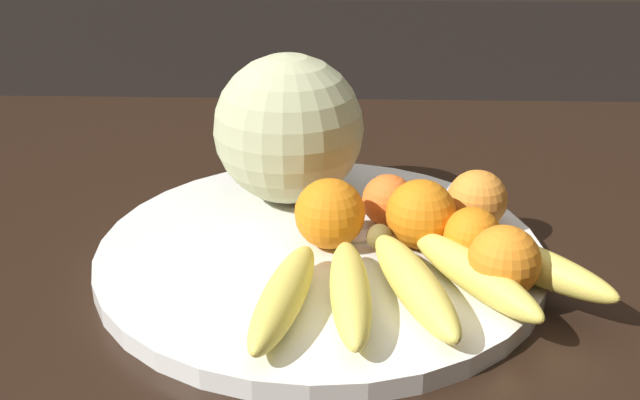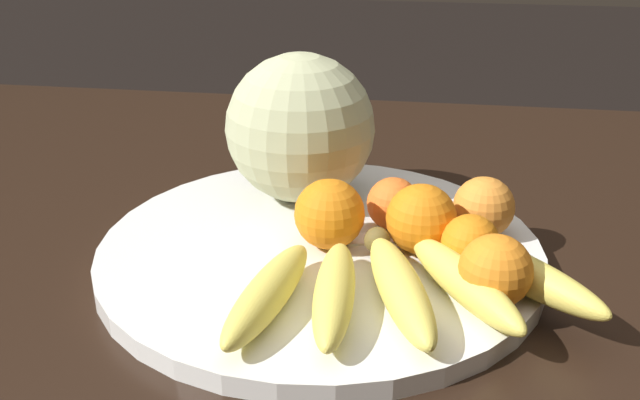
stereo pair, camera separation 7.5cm
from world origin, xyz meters
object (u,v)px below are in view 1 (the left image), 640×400
Objects in this scene: orange_front_right at (330,214)px; orange_front_left at (477,200)px; orange_top_small at (388,200)px; orange_back_left at (421,214)px; produce_tag at (379,235)px; kitchen_table at (278,311)px; orange_mid_center at (472,236)px; orange_back_right at (504,261)px; melon at (289,129)px; banana_bunch at (412,280)px; fruit_bowl at (320,251)px.

orange_front_left is at bearing 17.04° from orange_front_right.
orange_top_small is (-0.09, 0.00, -0.00)m from orange_front_left.
orange_back_left is 0.93× the size of produce_tag.
orange_front_left is (0.21, 0.01, 0.14)m from kitchen_table.
orange_front_right reaches higher than kitchen_table.
orange_back_left is at bearing 146.68° from orange_mid_center.
orange_top_small reaches higher than kitchen_table.
orange_mid_center reaches higher than kitchen_table.
melon is at bearing 135.42° from orange_back_right.
orange_top_small is at bearing 134.40° from orange_mid_center.
kitchen_table is 24.31× the size of orange_front_left.
banana_bunch is 5.90× the size of orange_top_small.
orange_mid_center is at bearing -11.58° from fruit_bowl.
orange_front_left is 0.08m from orange_back_left.
orange_mid_center is 0.11m from orange_top_small.
orange_back_right is (0.17, -0.09, 0.04)m from fruit_bowl.
produce_tag is (0.11, -0.01, 0.11)m from kitchen_table.
banana_bunch is 5.21× the size of orange_front_left.
melon reaches higher than fruit_bowl.
orange_front_right is 0.07m from produce_tag.
produce_tag is at bearing 22.21° from orange_front_right.
orange_front_left is 0.84× the size of produce_tag.
melon is 2.36× the size of orange_front_right.
fruit_bowl is (0.05, -0.03, 0.10)m from kitchen_table.
orange_back_left is at bearing 126.50° from orange_back_right.
orange_front_left is at bearing 35.26° from orange_back_left.
melon is 0.30m from orange_back_right.
orange_top_small reaches higher than banana_bunch.
kitchen_table is at bearing -152.01° from banana_bunch.
fruit_bowl is 8.06× the size of orange_top_small.
orange_mid_center is 0.06m from orange_back_right.
orange_top_small is at bearing 34.39° from fruit_bowl.
orange_front_right reaches higher than produce_tag.
produce_tag is at bearing -109.04° from orange_top_small.
fruit_bowl is 8.09× the size of orange_mid_center.
banana_bunch is 0.10m from orange_back_left.
banana_bunch is at bearing -93.04° from produce_tag.
orange_top_small is (-0.01, 0.15, 0.01)m from banana_bunch.
banana_bunch is at bearing -118.41° from orange_front_left.
orange_top_small is at bearing 178.01° from orange_front_left.
orange_mid_center is at bearing 107.93° from orange_back_right.
orange_front_left is at bearing -0.24° from produce_tag.
orange_front_right reaches higher than orange_back_right.
orange_front_left is 1.14× the size of orange_mid_center.
orange_top_small is at bearing -30.98° from melon.
orange_back_right is at bearing 81.31° from banana_bunch.
melon is at bearing 161.17° from orange_front_left.
orange_top_small is 0.04m from produce_tag.
orange_back_right is (0.02, -0.06, 0.00)m from orange_mid_center.
orange_back_right is at bearing -59.88° from produce_tag.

